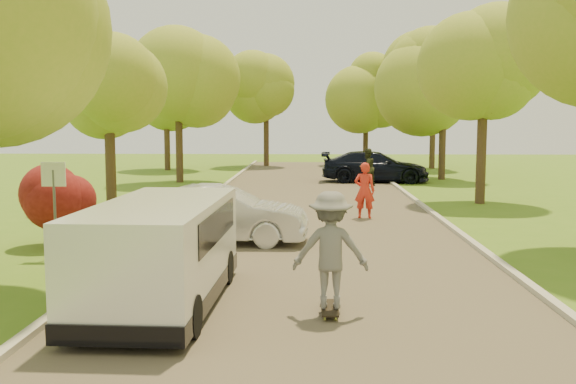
# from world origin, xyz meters

# --- Properties ---
(ground) EXTENTS (100.00, 100.00, 0.00)m
(ground) POSITION_xyz_m (0.00, 0.00, 0.00)
(ground) COLOR #4C751C
(ground) RESTS_ON ground
(road) EXTENTS (8.00, 60.00, 0.01)m
(road) POSITION_xyz_m (0.00, 8.00, 0.01)
(road) COLOR #4C4438
(road) RESTS_ON ground
(curb_left) EXTENTS (0.18, 60.00, 0.12)m
(curb_left) POSITION_xyz_m (-4.05, 8.00, 0.06)
(curb_left) COLOR #B2AD9E
(curb_left) RESTS_ON ground
(curb_right) EXTENTS (0.18, 60.00, 0.12)m
(curb_right) POSITION_xyz_m (4.05, 8.00, 0.06)
(curb_right) COLOR #B2AD9E
(curb_right) RESTS_ON ground
(street_sign) EXTENTS (0.55, 0.06, 2.17)m
(street_sign) POSITION_xyz_m (-5.80, 4.00, 1.56)
(street_sign) COLOR #59595E
(street_sign) RESTS_ON ground
(red_shrub) EXTENTS (1.70, 1.70, 1.95)m
(red_shrub) POSITION_xyz_m (-6.30, 5.50, 1.10)
(red_shrub) COLOR #382619
(red_shrub) RESTS_ON ground
(tree_l_midb) EXTENTS (4.30, 4.20, 6.62)m
(tree_l_midb) POSITION_xyz_m (-6.81, 12.00, 4.59)
(tree_l_midb) COLOR #382619
(tree_l_midb) RESTS_ON ground
(tree_l_far) EXTENTS (4.92, 4.80, 7.79)m
(tree_l_far) POSITION_xyz_m (-6.39, 22.00, 5.47)
(tree_l_far) COLOR #382619
(tree_l_far) RESTS_ON ground
(tree_r_midb) EXTENTS (4.51, 4.40, 7.01)m
(tree_r_midb) POSITION_xyz_m (6.60, 14.00, 4.88)
(tree_r_midb) COLOR #382619
(tree_r_midb) RESTS_ON ground
(tree_r_far) EXTENTS (5.33, 5.20, 8.34)m
(tree_r_far) POSITION_xyz_m (7.23, 24.00, 5.83)
(tree_r_far) COLOR #382619
(tree_r_far) RESTS_ON ground
(tree_bg_a) EXTENTS (5.12, 5.00, 7.72)m
(tree_bg_a) POSITION_xyz_m (-8.78, 30.00, 5.31)
(tree_bg_a) COLOR #382619
(tree_bg_a) RESTS_ON ground
(tree_bg_b) EXTENTS (5.12, 5.00, 7.95)m
(tree_bg_b) POSITION_xyz_m (8.22, 32.00, 5.54)
(tree_bg_b) COLOR #382619
(tree_bg_b) RESTS_ON ground
(tree_bg_c) EXTENTS (4.92, 4.80, 7.33)m
(tree_bg_c) POSITION_xyz_m (-2.79, 34.00, 5.02)
(tree_bg_c) COLOR #382619
(tree_bg_c) RESTS_ON ground
(tree_bg_d) EXTENTS (5.12, 5.00, 7.72)m
(tree_bg_d) POSITION_xyz_m (4.22, 36.00, 5.31)
(tree_bg_d) COLOR #382619
(tree_bg_d) RESTS_ON ground
(minivan) EXTENTS (2.00, 4.80, 1.77)m
(minivan) POSITION_xyz_m (-2.50, 0.24, 0.93)
(minivan) COLOR silver
(minivan) RESTS_ON ground
(silver_sedan) EXTENTS (4.51, 1.78, 1.46)m
(silver_sedan) POSITION_xyz_m (-2.30, 5.82, 0.73)
(silver_sedan) COLOR silver
(silver_sedan) RESTS_ON ground
(dark_sedan) EXTENTS (5.53, 2.56, 1.56)m
(dark_sedan) POSITION_xyz_m (3.30, 22.36, 0.78)
(dark_sedan) COLOR black
(dark_sedan) RESTS_ON ground
(longboard) EXTENTS (0.29, 0.97, 0.11)m
(longboard) POSITION_xyz_m (0.30, -0.16, 0.10)
(longboard) COLOR black
(longboard) RESTS_ON ground
(skateboarder) EXTENTS (1.22, 0.72, 1.87)m
(skateboarder) POSITION_xyz_m (0.30, -0.16, 1.06)
(skateboarder) COLOR slate
(skateboarder) RESTS_ON longboard
(person_striped) EXTENTS (0.72, 0.55, 1.79)m
(person_striped) POSITION_xyz_m (1.72, 10.08, 0.90)
(person_striped) COLOR red
(person_striped) RESTS_ON ground
(person_olive) EXTENTS (1.11, 1.07, 1.80)m
(person_olive) POSITION_xyz_m (2.71, 20.25, 0.90)
(person_olive) COLOR #292D1B
(person_olive) RESTS_ON ground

